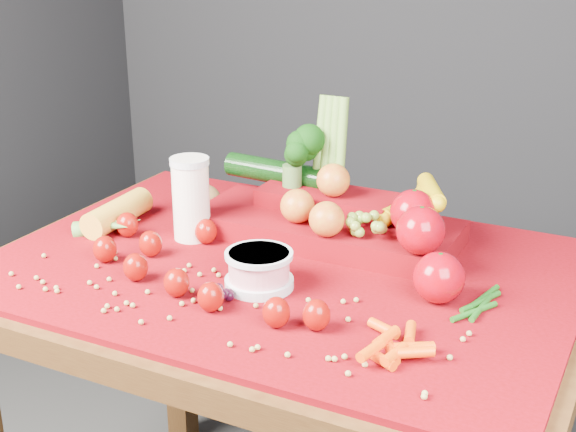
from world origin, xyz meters
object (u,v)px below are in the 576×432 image
at_px(milk_glass, 191,196).
at_px(yogurt_bowl, 259,269).
at_px(table, 283,315).
at_px(produce_mound, 342,213).

relative_size(milk_glass, yogurt_bowl, 1.38).
height_order(table, milk_glass, milk_glass).
bearing_deg(produce_mound, milk_glass, -156.59).
xyz_separation_m(milk_glass, yogurt_bowl, (0.23, -0.14, -0.05)).
bearing_deg(table, produce_mound, 70.73).
relative_size(milk_glass, produce_mound, 0.28).
bearing_deg(yogurt_bowl, milk_glass, 148.63).
bearing_deg(milk_glass, yogurt_bowl, -31.37).
xyz_separation_m(table, produce_mound, (0.05, 0.15, 0.17)).
bearing_deg(table, milk_glass, 171.61).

